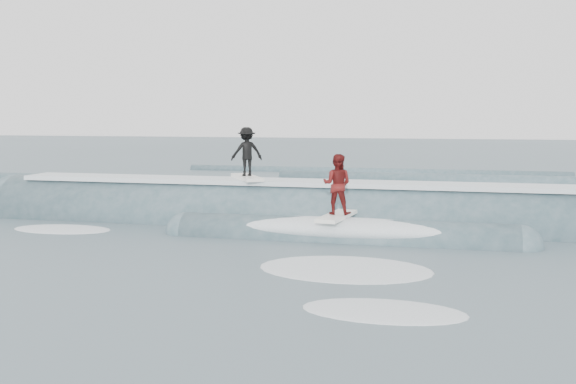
# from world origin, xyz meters

# --- Properties ---
(ground) EXTENTS (160.00, 160.00, 0.00)m
(ground) POSITION_xyz_m (0.00, 0.00, 0.00)
(ground) COLOR #3E545B
(ground) RESTS_ON ground
(breaking_wave) EXTENTS (21.91, 4.06, 2.56)m
(breaking_wave) POSITION_xyz_m (0.23, 3.61, 0.04)
(breaking_wave) COLOR #334D56
(breaking_wave) RESTS_ON ground
(surfer_black) EXTENTS (1.52, 1.99, 1.61)m
(surfer_black) POSITION_xyz_m (-1.55, 3.90, 2.11)
(surfer_black) COLOR white
(surfer_black) RESTS_ON ground
(surfer_red) EXTENTS (0.86, 2.06, 1.71)m
(surfer_red) POSITION_xyz_m (1.63, 1.70, 1.39)
(surfer_red) COLOR white
(surfer_red) RESTS_ON ground
(whitewater) EXTENTS (13.03, 8.40, 0.10)m
(whitewater) POSITION_xyz_m (1.12, -0.85, 0.00)
(whitewater) COLOR white
(whitewater) RESTS_ON ground
(far_swells) EXTENTS (40.36, 8.65, 0.80)m
(far_swells) POSITION_xyz_m (-0.65, 17.65, 0.00)
(far_swells) COLOR #334D56
(far_swells) RESTS_ON ground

